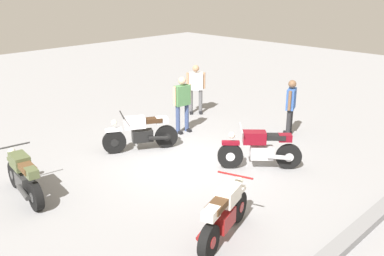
{
  "coord_description": "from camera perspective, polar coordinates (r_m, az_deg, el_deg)",
  "views": [
    {
      "loc": [
        7.35,
        7.32,
        4.54
      ],
      "look_at": [
        -0.47,
        -0.33,
        0.75
      ],
      "focal_mm": 40.87,
      "sensor_mm": 36.0,
      "label": 1
    }
  ],
  "objects": [
    {
      "name": "motorcycle_silver_cruiser",
      "position": [
        12.01,
        -6.68,
        -0.57
      ],
      "size": [
        1.9,
        1.1,
        1.09
      ],
      "rotation": [
        0.0,
        0.0,
        5.79
      ],
      "color": "black",
      "rests_on": "ground"
    },
    {
      "name": "motorcycle_olive_vintage",
      "position": [
        10.07,
        -21.09,
        -5.99
      ],
      "size": [
        0.74,
        1.95,
        1.07
      ],
      "rotation": [
        0.0,
        0.0,
        4.57
      ],
      "color": "black",
      "rests_on": "ground"
    },
    {
      "name": "person_in_white_shirt",
      "position": [
        15.14,
        0.5,
        5.51
      ],
      "size": [
        0.56,
        0.54,
        1.71
      ],
      "rotation": [
        0.0,
        0.0,
        0.83
      ],
      "color": "#59595B",
      "rests_on": "ground"
    },
    {
      "name": "motorcycle_maroon_cruiser",
      "position": [
        10.93,
        8.91,
        -2.7
      ],
      "size": [
        1.51,
        1.61,
        1.09
      ],
      "rotation": [
        0.0,
        0.0,
        5.46
      ],
      "color": "black",
      "rests_on": "ground"
    },
    {
      "name": "curb_edge",
      "position": [
        9.01,
        21.26,
        -12.01
      ],
      "size": [
        14.0,
        0.3,
        0.15
      ],
      "primitive_type": "cube",
      "color": "gray",
      "rests_on": "ground"
    },
    {
      "name": "person_in_green_shirt",
      "position": [
        13.23,
        -1.28,
        3.58
      ],
      "size": [
        0.67,
        0.35,
        1.74
      ],
      "rotation": [
        0.0,
        0.0,
        1.45
      ],
      "color": "#384772",
      "rests_on": "ground"
    },
    {
      "name": "ground_plane",
      "position": [
        11.32,
        -0.46,
        -4.53
      ],
      "size": [
        40.0,
        40.0,
        0.0
      ],
      "primitive_type": "plane",
      "color": "gray"
    },
    {
      "name": "person_in_blue_shirt",
      "position": [
        13.21,
        12.75,
        3.02
      ],
      "size": [
        0.64,
        0.46,
        1.72
      ],
      "rotation": [
        0.0,
        0.0,
        5.12
      ],
      "color": "#262628",
      "rests_on": "ground"
    },
    {
      "name": "motorcycle_cream_vintage",
      "position": [
        8.06,
        4.2,
        -11.12
      ],
      "size": [
        1.91,
        0.85,
        1.07
      ],
      "rotation": [
        0.0,
        0.0,
        3.45
      ],
      "color": "black",
      "rests_on": "ground"
    }
  ]
}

